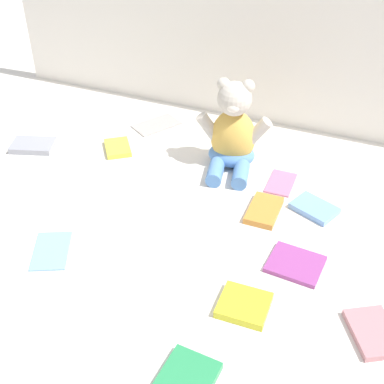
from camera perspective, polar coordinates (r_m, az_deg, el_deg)
ground_plane at (r=1.34m, az=1.61°, el=-1.03°), size 3.20×3.20×0.00m
backdrop_drape at (r=1.60m, az=8.02°, el=16.81°), size 1.67×0.03×0.57m
teddy_bear at (r=1.44m, az=4.39°, el=6.13°), size 0.21×0.20×0.25m
book_case_0 at (r=1.31m, az=7.73°, el=-1.96°), size 0.07×0.12×0.02m
book_case_1 at (r=1.19m, az=11.04°, el=-7.60°), size 0.12×0.11×0.01m
book_case_3 at (r=1.66m, az=-3.84°, el=7.27°), size 0.14×0.16×0.01m
book_case_4 at (r=1.10m, az=18.89°, el=-14.08°), size 0.13×0.14×0.01m
book_case_5 at (r=1.24m, az=-14.88°, el=-6.04°), size 0.12×0.15×0.01m
book_case_6 at (r=1.34m, az=13.00°, el=-1.71°), size 0.13×0.11×0.01m
book_case_7 at (r=1.55m, az=-7.98°, el=4.72°), size 0.11×0.12×0.01m
book_case_8 at (r=1.42m, az=9.53°, el=1.05°), size 0.07×0.11×0.01m
book_case_9 at (r=0.99m, az=-0.40°, el=-19.16°), size 0.10×0.10×0.02m
book_case_10 at (r=1.61m, az=-16.71°, el=4.81°), size 0.14×0.11×0.02m
book_case_11 at (r=1.09m, az=5.61°, el=-12.00°), size 0.10×0.09×0.02m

